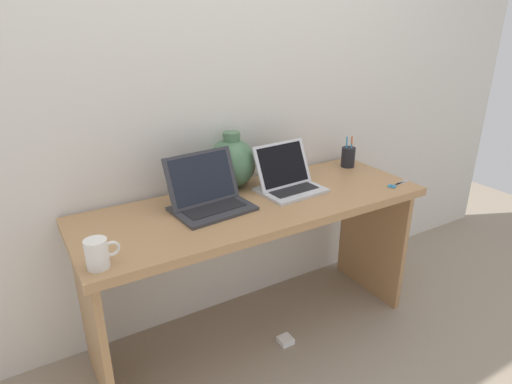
{
  "coord_description": "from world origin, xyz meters",
  "views": [
    {
      "loc": [
        -0.96,
        -1.6,
        1.57
      ],
      "look_at": [
        0.0,
        0.0,
        0.8
      ],
      "focal_mm": 30.71,
      "sensor_mm": 36.0,
      "label": 1
    }
  ],
  "objects_px": {
    "green_vase": "(232,162)",
    "scissors": "(395,185)",
    "power_brick": "(285,340)",
    "laptop_right": "(287,178)",
    "laptop_left": "(208,194)",
    "coffee_mug": "(98,254)",
    "pen_cup": "(348,157)"
  },
  "relations": [
    {
      "from": "green_vase",
      "to": "scissors",
      "type": "distance_m",
      "value": 0.84
    },
    {
      "from": "power_brick",
      "to": "laptop_right",
      "type": "bearing_deg",
      "value": 58.37
    },
    {
      "from": "power_brick",
      "to": "laptop_left",
      "type": "bearing_deg",
      "value": 144.82
    },
    {
      "from": "laptop_right",
      "to": "green_vase",
      "type": "bearing_deg",
      "value": 139.88
    },
    {
      "from": "laptop_left",
      "to": "coffee_mug",
      "type": "relative_size",
      "value": 3.0
    },
    {
      "from": "laptop_left",
      "to": "power_brick",
      "type": "bearing_deg",
      "value": -35.18
    },
    {
      "from": "coffee_mug",
      "to": "scissors",
      "type": "height_order",
      "value": "coffee_mug"
    },
    {
      "from": "coffee_mug",
      "to": "power_brick",
      "type": "height_order",
      "value": "coffee_mug"
    },
    {
      "from": "laptop_left",
      "to": "green_vase",
      "type": "relative_size",
      "value": 1.29
    },
    {
      "from": "laptop_right",
      "to": "coffee_mug",
      "type": "bearing_deg",
      "value": -165.03
    },
    {
      "from": "green_vase",
      "to": "scissors",
      "type": "relative_size",
      "value": 1.91
    },
    {
      "from": "green_vase",
      "to": "power_brick",
      "type": "height_order",
      "value": "green_vase"
    },
    {
      "from": "laptop_left",
      "to": "green_vase",
      "type": "xyz_separation_m",
      "value": [
        0.22,
        0.17,
        0.06
      ]
    },
    {
      "from": "laptop_right",
      "to": "power_brick",
      "type": "bearing_deg",
      "value": -121.63
    },
    {
      "from": "pen_cup",
      "to": "coffee_mug",
      "type": "bearing_deg",
      "value": -165.82
    },
    {
      "from": "green_vase",
      "to": "pen_cup",
      "type": "relative_size",
      "value": 1.52
    },
    {
      "from": "scissors",
      "to": "power_brick",
      "type": "xyz_separation_m",
      "value": [
        -0.63,
        0.03,
        -0.74
      ]
    },
    {
      "from": "coffee_mug",
      "to": "power_brick",
      "type": "relative_size",
      "value": 1.72
    },
    {
      "from": "green_vase",
      "to": "power_brick",
      "type": "distance_m",
      "value": 0.95
    },
    {
      "from": "power_brick",
      "to": "scissors",
      "type": "bearing_deg",
      "value": -3.04
    },
    {
      "from": "laptop_right",
      "to": "green_vase",
      "type": "relative_size",
      "value": 1.14
    },
    {
      "from": "green_vase",
      "to": "coffee_mug",
      "type": "relative_size",
      "value": 2.33
    },
    {
      "from": "coffee_mug",
      "to": "pen_cup",
      "type": "xyz_separation_m",
      "value": [
        1.47,
        0.37,
        0.0
      ]
    },
    {
      "from": "laptop_right",
      "to": "pen_cup",
      "type": "distance_m",
      "value": 0.51
    },
    {
      "from": "coffee_mug",
      "to": "power_brick",
      "type": "distance_m",
      "value": 1.15
    },
    {
      "from": "laptop_right",
      "to": "green_vase",
      "type": "distance_m",
      "value": 0.28
    },
    {
      "from": "coffee_mug",
      "to": "scissors",
      "type": "relative_size",
      "value": 0.82
    },
    {
      "from": "laptop_left",
      "to": "pen_cup",
      "type": "xyz_separation_m",
      "value": [
        0.93,
        0.11,
        -0.01
      ]
    },
    {
      "from": "power_brick",
      "to": "pen_cup",
      "type": "bearing_deg",
      "value": 27.01
    },
    {
      "from": "pen_cup",
      "to": "power_brick",
      "type": "xyz_separation_m",
      "value": [
        -0.63,
        -0.32,
        -0.79
      ]
    },
    {
      "from": "pen_cup",
      "to": "scissors",
      "type": "bearing_deg",
      "value": -89.16
    },
    {
      "from": "green_vase",
      "to": "power_brick",
      "type": "relative_size",
      "value": 4.02
    }
  ]
}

